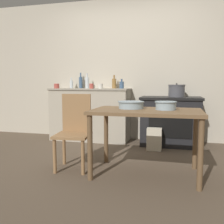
{
  "coord_description": "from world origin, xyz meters",
  "views": [
    {
      "loc": [
        0.89,
        -2.99,
        1.02
      ],
      "look_at": [
        0.0,
        0.53,
        0.61
      ],
      "focal_mm": 40.0,
      "sensor_mm": 36.0,
      "label": 1
    }
  ],
  "objects_px": {
    "bottle_left": "(81,82)",
    "cup_center_right": "(100,86)",
    "mixing_bowl_small": "(166,105)",
    "cup_right": "(57,86)",
    "bottle_far_left": "(114,83)",
    "work_table": "(146,119)",
    "bottle_mid_left": "(87,82)",
    "cup_mid_right": "(91,86)",
    "mixing_bowl_large": "(131,104)",
    "stove": "(170,121)",
    "bottle_center_left": "(122,85)",
    "stock_pot": "(177,91)",
    "bottle_center": "(71,84)",
    "flour_sack": "(154,139)",
    "chair": "(74,129)"
  },
  "relations": [
    {
      "from": "stock_pot",
      "to": "cup_mid_right",
      "type": "height_order",
      "value": "stock_pot"
    },
    {
      "from": "stove",
      "to": "bottle_center_left",
      "type": "height_order",
      "value": "bottle_center_left"
    },
    {
      "from": "bottle_left",
      "to": "mixing_bowl_small",
      "type": "bearing_deg",
      "value": -45.15
    },
    {
      "from": "stove",
      "to": "mixing_bowl_large",
      "type": "xyz_separation_m",
      "value": [
        -0.43,
        -1.39,
        0.38
      ]
    },
    {
      "from": "stock_pot",
      "to": "cup_center_right",
      "type": "xyz_separation_m",
      "value": [
        -1.27,
        -0.17,
        0.07
      ]
    },
    {
      "from": "bottle_far_left",
      "to": "cup_center_right",
      "type": "xyz_separation_m",
      "value": [
        -0.17,
        -0.29,
        -0.05
      ]
    },
    {
      "from": "stock_pot",
      "to": "mixing_bowl_small",
      "type": "relative_size",
      "value": 1.14
    },
    {
      "from": "work_table",
      "to": "cup_right",
      "type": "bearing_deg",
      "value": 142.32
    },
    {
      "from": "stove",
      "to": "bottle_left",
      "type": "relative_size",
      "value": 3.41
    },
    {
      "from": "stove",
      "to": "cup_mid_right",
      "type": "bearing_deg",
      "value": -173.91
    },
    {
      "from": "bottle_left",
      "to": "cup_center_right",
      "type": "distance_m",
      "value": 0.6
    },
    {
      "from": "cup_center_right",
      "to": "cup_mid_right",
      "type": "height_order",
      "value": "cup_mid_right"
    },
    {
      "from": "cup_center_right",
      "to": "cup_right",
      "type": "xyz_separation_m",
      "value": [
        -0.82,
        0.0,
        0.0
      ]
    },
    {
      "from": "bottle_left",
      "to": "bottle_center_left",
      "type": "height_order",
      "value": "bottle_left"
    },
    {
      "from": "bottle_mid_left",
      "to": "bottle_far_left",
      "type": "bearing_deg",
      "value": 4.55
    },
    {
      "from": "stock_pot",
      "to": "bottle_left",
      "type": "height_order",
      "value": "bottle_left"
    },
    {
      "from": "mixing_bowl_large",
      "to": "cup_right",
      "type": "relative_size",
      "value": 3.33
    },
    {
      "from": "mixing_bowl_small",
      "to": "bottle_mid_left",
      "type": "height_order",
      "value": "bottle_mid_left"
    },
    {
      "from": "bottle_far_left",
      "to": "bottle_mid_left",
      "type": "relative_size",
      "value": 0.87
    },
    {
      "from": "stock_pot",
      "to": "cup_right",
      "type": "bearing_deg",
      "value": -175.26
    },
    {
      "from": "mixing_bowl_small",
      "to": "bottle_far_left",
      "type": "xyz_separation_m",
      "value": [
        -0.98,
        1.59,
        0.24
      ]
    },
    {
      "from": "bottle_mid_left",
      "to": "cup_right",
      "type": "bearing_deg",
      "value": -153.38
    },
    {
      "from": "work_table",
      "to": "cup_right",
      "type": "xyz_separation_m",
      "value": [
        -1.76,
        1.36,
        0.35
      ]
    },
    {
      "from": "bottle_center_left",
      "to": "cup_mid_right",
      "type": "height_order",
      "value": "bottle_center_left"
    },
    {
      "from": "bottle_left",
      "to": "cup_center_right",
      "type": "relative_size",
      "value": 3.41
    },
    {
      "from": "bottle_mid_left",
      "to": "cup_mid_right",
      "type": "relative_size",
      "value": 3.17
    },
    {
      "from": "mixing_bowl_small",
      "to": "bottle_far_left",
      "type": "relative_size",
      "value": 1.01
    },
    {
      "from": "work_table",
      "to": "mixing_bowl_large",
      "type": "xyz_separation_m",
      "value": [
        -0.19,
        0.1,
        0.15
      ]
    },
    {
      "from": "work_table",
      "to": "bottle_left",
      "type": "xyz_separation_m",
      "value": [
        -1.43,
        1.7,
        0.42
      ]
    },
    {
      "from": "bottle_center",
      "to": "bottle_left",
      "type": "bearing_deg",
      "value": 21.73
    },
    {
      "from": "cup_right",
      "to": "bottle_mid_left",
      "type": "bearing_deg",
      "value": 26.62
    },
    {
      "from": "stock_pot",
      "to": "bottle_left",
      "type": "distance_m",
      "value": 1.77
    },
    {
      "from": "cup_mid_right",
      "to": "bottle_far_left",
      "type": "bearing_deg",
      "value": 42.02
    },
    {
      "from": "bottle_mid_left",
      "to": "cup_mid_right",
      "type": "height_order",
      "value": "bottle_mid_left"
    },
    {
      "from": "bottle_center",
      "to": "bottle_far_left",
      "type": "bearing_deg",
      "value": 0.94
    },
    {
      "from": "work_table",
      "to": "cup_right",
      "type": "height_order",
      "value": "cup_right"
    },
    {
      "from": "mixing_bowl_large",
      "to": "cup_right",
      "type": "bearing_deg",
      "value": 141.24
    },
    {
      "from": "mixing_bowl_small",
      "to": "cup_right",
      "type": "xyz_separation_m",
      "value": [
        -1.97,
        1.31,
        0.19
      ]
    },
    {
      "from": "stove",
      "to": "cup_right",
      "type": "relative_size",
      "value": 10.79
    },
    {
      "from": "mixing_bowl_small",
      "to": "cup_mid_right",
      "type": "height_order",
      "value": "cup_mid_right"
    },
    {
      "from": "chair",
      "to": "cup_center_right",
      "type": "xyz_separation_m",
      "value": [
        -0.07,
        1.33,
        0.51
      ]
    },
    {
      "from": "chair",
      "to": "bottle_mid_left",
      "type": "bearing_deg",
      "value": 97.77
    },
    {
      "from": "work_table",
      "to": "cup_center_right",
      "type": "relative_size",
      "value": 14.14
    },
    {
      "from": "bottle_left",
      "to": "bottle_center",
      "type": "xyz_separation_m",
      "value": [
        -0.16,
        -0.06,
        -0.04
      ]
    },
    {
      "from": "stove",
      "to": "mixing_bowl_small",
      "type": "relative_size",
      "value": 4.07
    },
    {
      "from": "cup_right",
      "to": "bottle_far_left",
      "type": "bearing_deg",
      "value": 16.11
    },
    {
      "from": "bottle_mid_left",
      "to": "flour_sack",
      "type": "bearing_deg",
      "value": -22.73
    },
    {
      "from": "work_table",
      "to": "cup_right",
      "type": "relative_size",
      "value": 13.14
    },
    {
      "from": "stove",
      "to": "mixing_bowl_small",
      "type": "height_order",
      "value": "mixing_bowl_small"
    },
    {
      "from": "work_table",
      "to": "bottle_mid_left",
      "type": "distance_m",
      "value": 2.09
    }
  ]
}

